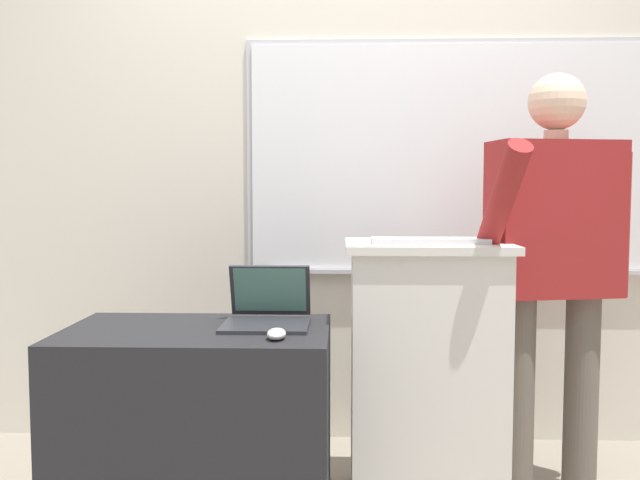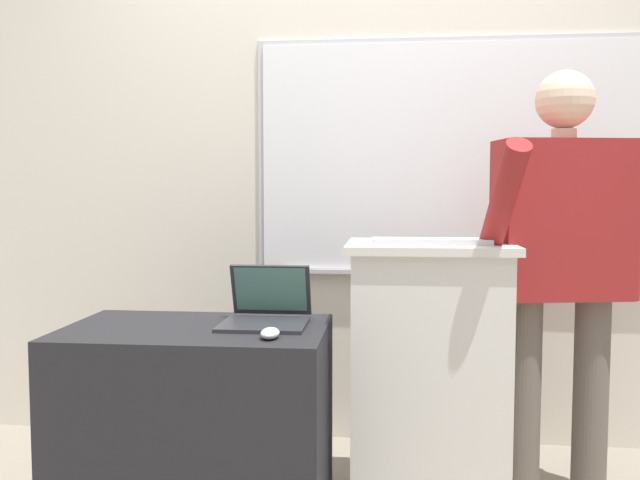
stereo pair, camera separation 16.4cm
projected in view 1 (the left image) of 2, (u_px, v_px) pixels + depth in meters
The scene contains 7 objects.
back_wall at pixel (351, 151), 3.20m from camera, with size 6.40×0.17×2.74m.
lectern_podium at pixel (425, 372), 2.55m from camera, with size 0.60×0.46×0.99m.
side_desk at pixel (198, 431), 2.33m from camera, with size 0.90×0.57×0.71m.
person_presenter at pixel (554, 253), 2.57m from camera, with size 0.64×0.58×1.62m.
laptop at pixel (268, 309), 2.38m from camera, with size 0.30×0.32×0.20m.
wireless_keyboard at pixel (430, 241), 2.46m from camera, with size 0.42×0.13×0.02m.
computer_mouse_by_laptop at pixel (276, 334), 2.13m from camera, with size 0.06×0.10×0.03m.
Camera 1 is at (-0.01, -2.00, 1.19)m, focal length 38.00 mm.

